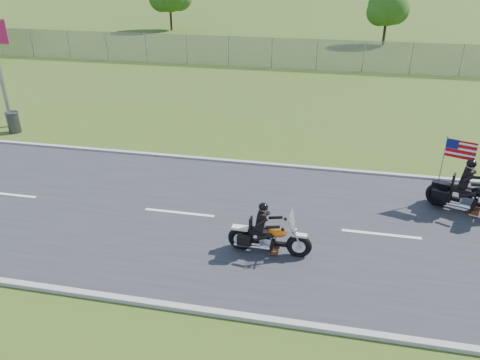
# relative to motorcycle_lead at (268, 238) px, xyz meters

# --- Properties ---
(ground) EXTENTS (420.00, 420.00, 0.00)m
(ground) POSITION_rel_motorcycle_lead_xyz_m (-0.96, 1.49, -0.48)
(ground) COLOR #364B17
(ground) RESTS_ON ground
(road) EXTENTS (120.00, 8.00, 0.04)m
(road) POSITION_rel_motorcycle_lead_xyz_m (-0.96, 1.49, -0.46)
(road) COLOR #28282B
(road) RESTS_ON ground
(curb_north) EXTENTS (120.00, 0.18, 0.12)m
(curb_north) POSITION_rel_motorcycle_lead_xyz_m (-0.96, 5.54, -0.43)
(curb_north) COLOR #9E9B93
(curb_north) RESTS_ON ground
(curb_south) EXTENTS (120.00, 0.18, 0.12)m
(curb_south) POSITION_rel_motorcycle_lead_xyz_m (-0.96, -2.56, -0.43)
(curb_south) COLOR #9E9B93
(curb_south) RESTS_ON ground
(fence) EXTENTS (60.00, 0.03, 2.00)m
(fence) POSITION_rel_motorcycle_lead_xyz_m (-5.96, 21.49, 0.52)
(fence) COLOR gray
(fence) RESTS_ON ground
(tree_fence_near) EXTENTS (3.52, 3.28, 4.75)m
(tree_fence_near) POSITION_rel_motorcycle_lead_xyz_m (5.08, 31.52, 2.49)
(tree_fence_near) COLOR #382316
(tree_fence_near) RESTS_ON ground
(motorcycle_lead) EXTENTS (2.25, 0.55, 1.52)m
(motorcycle_lead) POSITION_rel_motorcycle_lead_xyz_m (0.00, 0.00, 0.00)
(motorcycle_lead) COLOR black
(motorcycle_lead) RESTS_ON ground
(motorcycle_follow) EXTENTS (2.54, 1.28, 2.19)m
(motorcycle_follow) POSITION_rel_motorcycle_lead_xyz_m (5.72, 3.30, 0.12)
(motorcycle_follow) COLOR black
(motorcycle_follow) RESTS_ON ground
(trash_can) EXTENTS (0.59, 0.59, 0.90)m
(trash_can) POSITION_rel_motorcycle_lead_xyz_m (-12.32, 6.82, -0.03)
(trash_can) COLOR #35353A
(trash_can) RESTS_ON ground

